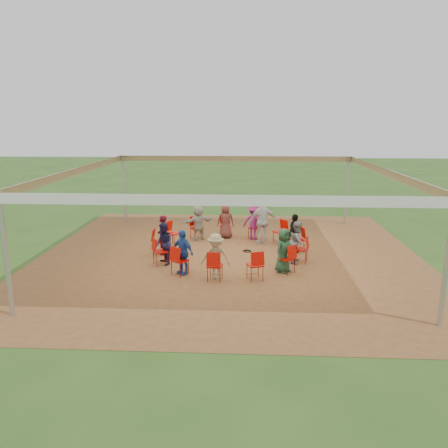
{
  "coord_description": "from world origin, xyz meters",
  "views": [
    {
      "loc": [
        0.58,
        -14.39,
        4.58
      ],
      "look_at": [
        -0.2,
        0.3,
        1.05
      ],
      "focal_mm": 35.0,
      "sensor_mm": 36.0,
      "label": 1
    }
  ],
  "objects_px": {
    "laptop": "(293,243)",
    "chair_7": "(159,242)",
    "person_seated_9": "(284,250)",
    "chair_12": "(287,259)",
    "chair_6": "(173,234)",
    "person_seated_2": "(254,222)",
    "person_seated_4": "(198,223)",
    "standing_person": "(263,221)",
    "chair_2": "(280,232)",
    "chair_8": "(160,252)",
    "person_seated_0": "(298,242)",
    "chair_0": "(301,249)",
    "chair_9": "(180,261)",
    "cable_coil": "(247,251)",
    "person_seated_7": "(182,252)",
    "chair_11": "(255,265)",
    "chair_3": "(255,227)",
    "person_seated_6": "(164,244)",
    "chair_5": "(197,228)",
    "chair_10": "(215,266)",
    "person_seated_3": "(226,221)",
    "person_seated_5": "(162,235)",
    "person_seated_1": "(294,233)",
    "person_seated_8": "(216,257)",
    "chair_4": "(225,226)",
    "chair_1": "(297,240)"
  },
  "relations": [
    {
      "from": "chair_3",
      "to": "person_seated_4",
      "type": "xyz_separation_m",
      "value": [
        -2.19,
        -0.34,
        0.24
      ]
    },
    {
      "from": "chair_7",
      "to": "person_seated_8",
      "type": "xyz_separation_m",
      "value": [
        2.13,
        -2.33,
        0.24
      ]
    },
    {
      "from": "person_seated_0",
      "to": "person_seated_9",
      "type": "height_order",
      "value": "same"
    },
    {
      "from": "chair_2",
      "to": "person_seated_5",
      "type": "relative_size",
      "value": 0.65
    },
    {
      "from": "chair_5",
      "to": "standing_person",
      "type": "height_order",
      "value": "standing_person"
    },
    {
      "from": "person_seated_0",
      "to": "person_seated_6",
      "type": "bearing_deg",
      "value": 110.77
    },
    {
      "from": "person_seated_2",
      "to": "standing_person",
      "type": "bearing_deg",
      "value": 139.39
    },
    {
      "from": "person_seated_8",
      "to": "person_seated_1",
      "type": "bearing_deg",
      "value": 55.38
    },
    {
      "from": "chair_9",
      "to": "cable_coil",
      "type": "height_order",
      "value": "chair_9"
    },
    {
      "from": "laptop",
      "to": "chair_6",
      "type": "bearing_deg",
      "value": 82.65
    },
    {
      "from": "person_seated_4",
      "to": "standing_person",
      "type": "height_order",
      "value": "standing_person"
    },
    {
      "from": "chair_10",
      "to": "person_seated_8",
      "type": "xyz_separation_m",
      "value": [
        0.02,
        0.12,
        0.24
      ]
    },
    {
      "from": "chair_3",
      "to": "person_seated_5",
      "type": "height_order",
      "value": "person_seated_5"
    },
    {
      "from": "chair_2",
      "to": "chair_7",
      "type": "distance_m",
      "value": 4.57
    },
    {
      "from": "chair_7",
      "to": "person_seated_9",
      "type": "xyz_separation_m",
      "value": [
        4.16,
        -1.59,
        0.24
      ]
    },
    {
      "from": "chair_8",
      "to": "person_seated_9",
      "type": "bearing_deg",
      "value": 56.38
    },
    {
      "from": "chair_2",
      "to": "person_seated_9",
      "type": "height_order",
      "value": "person_seated_9"
    },
    {
      "from": "chair_4",
      "to": "chair_12",
      "type": "relative_size",
      "value": 1.0
    },
    {
      "from": "person_seated_3",
      "to": "person_seated_6",
      "type": "height_order",
      "value": "same"
    },
    {
      "from": "chair_9",
      "to": "chair_0",
      "type": "bearing_deg",
      "value": 55.38
    },
    {
      "from": "person_seated_4",
      "to": "chair_7",
      "type": "bearing_deg",
      "value": 24.94
    },
    {
      "from": "chair_6",
      "to": "person_seated_2",
      "type": "xyz_separation_m",
      "value": [
        3.0,
        1.0,
        0.24
      ]
    },
    {
      "from": "chair_2",
      "to": "chair_6",
      "type": "xyz_separation_m",
      "value": [
        -3.99,
        -0.43,
        0.0
      ]
    },
    {
      "from": "chair_1",
      "to": "chair_5",
      "type": "distance_m",
      "value": 4.02
    },
    {
      "from": "chair_8",
      "to": "person_seated_7",
      "type": "bearing_deg",
      "value": 19.68
    },
    {
      "from": "chair_6",
      "to": "chair_9",
      "type": "xyz_separation_m",
      "value": [
        0.74,
        -3.15,
        0.0
      ]
    },
    {
      "from": "person_seated_2",
      "to": "cable_coil",
      "type": "distance_m",
      "value": 1.81
    },
    {
      "from": "chair_2",
      "to": "person_seated_0",
      "type": "bearing_deg",
      "value": 149.56
    },
    {
      "from": "person_seated_1",
      "to": "person_seated_8",
      "type": "height_order",
      "value": "same"
    },
    {
      "from": "person_seated_9",
      "to": "chair_9",
      "type": "bearing_deg",
      "value": 140.09
    },
    {
      "from": "chair_1",
      "to": "chair_5",
      "type": "height_order",
      "value": "same"
    },
    {
      "from": "chair_10",
      "to": "person_seated_7",
      "type": "relative_size",
      "value": 0.65
    },
    {
      "from": "chair_8",
      "to": "person_seated_0",
      "type": "bearing_deg",
      "value": 69.78
    },
    {
      "from": "chair_12",
      "to": "person_seated_6",
      "type": "relative_size",
      "value": 0.65
    },
    {
      "from": "person_seated_9",
      "to": "chair_12",
      "type": "bearing_deg",
      "value": -90.0
    },
    {
      "from": "chair_6",
      "to": "person_seated_0",
      "type": "xyz_separation_m",
      "value": [
        4.39,
        -1.75,
        0.24
      ]
    },
    {
      "from": "chair_0",
      "to": "person_seated_2",
      "type": "bearing_deg",
      "value": 43.17
    },
    {
      "from": "person_seated_2",
      "to": "chair_2",
      "type": "bearing_deg",
      "value": 171.99
    },
    {
      "from": "chair_5",
      "to": "chair_12",
      "type": "xyz_separation_m",
      "value": [
        3.17,
        -3.67,
        0.0
      ]
    },
    {
      "from": "laptop",
      "to": "chair_7",
      "type": "bearing_deg",
      "value": 97.35
    },
    {
      "from": "person_seated_6",
      "to": "person_seated_7",
      "type": "xyz_separation_m",
      "value": [
        0.73,
        -0.84,
        0.0
      ]
    },
    {
      "from": "chair_2",
      "to": "laptop",
      "type": "xyz_separation_m",
      "value": [
        0.24,
        -2.14,
        0.2
      ]
    },
    {
      "from": "chair_11",
      "to": "chair_3",
      "type": "bearing_deg",
      "value": 69.23
    },
    {
      "from": "chair_2",
      "to": "chair_11",
      "type": "bearing_deg",
      "value": 124.62
    },
    {
      "from": "person_seated_0",
      "to": "chair_7",
      "type": "bearing_deg",
      "value": 97.1
    },
    {
      "from": "person_seated_0",
      "to": "chair_9",
      "type": "bearing_deg",
      "value": 125.61
    },
    {
      "from": "chair_10",
      "to": "chair_5",
      "type": "bearing_deg",
      "value": 110.77
    },
    {
      "from": "person_seated_1",
      "to": "laptop",
      "type": "bearing_deg",
      "value": 157.87
    },
    {
      "from": "person_seated_2",
      "to": "chair_3",
      "type": "bearing_deg",
      "value": -90.0
    },
    {
      "from": "chair_8",
      "to": "person_seated_3",
      "type": "height_order",
      "value": "person_seated_3"
    }
  ]
}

